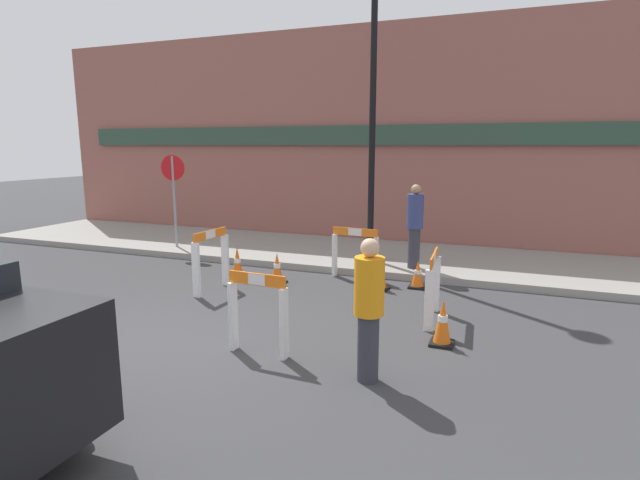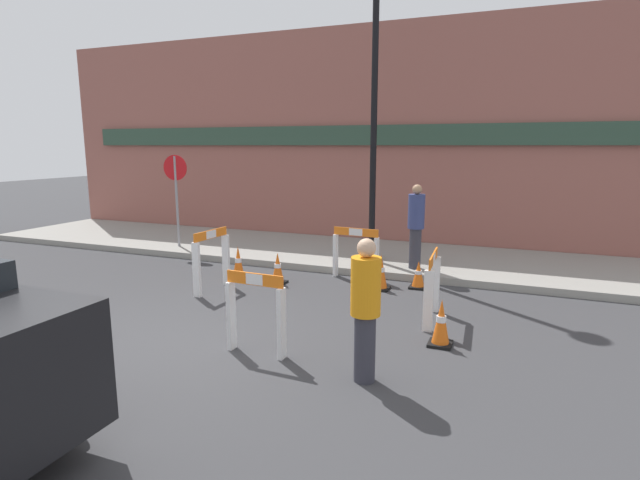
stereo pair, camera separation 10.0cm
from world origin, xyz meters
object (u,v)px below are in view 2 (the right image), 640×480
Objects in this scene: streetlamp_post at (375,61)px; stop_sign at (176,186)px; person_pedestrian at (416,224)px; person_worker at (365,306)px.

streetlamp_post is 2.93× the size of stop_sign.
person_pedestrian is at bearing 171.28° from stop_sign.
stop_sign is at bearing -22.59° from person_pedestrian.
streetlamp_post is at bearing -21.24° from person_worker.
stop_sign reaches higher than person_worker.
streetlamp_post is 4.03× the size of person_worker.
streetlamp_post is 3.33m from person_pedestrian.
person_pedestrian is (5.75, -0.08, -0.57)m from stop_sign.
stop_sign is (-4.75, -0.31, -2.58)m from streetlamp_post.
stop_sign reaches higher than person_pedestrian.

